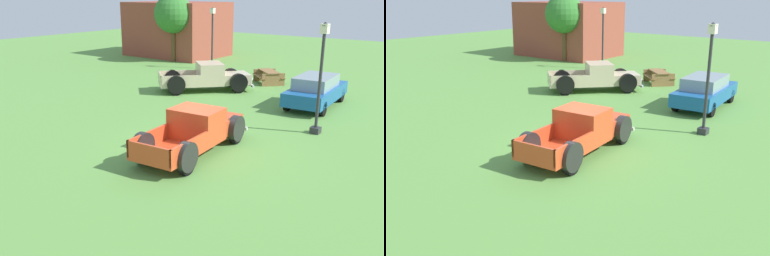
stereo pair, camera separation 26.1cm
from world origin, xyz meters
The scene contains 9 objects.
ground_plane centered at (0.00, 0.00, 0.00)m, with size 80.00×80.00×0.00m, color #5B9342.
pickup_truck_foreground centered at (0.28, -0.17, 0.73)m, with size 2.33×5.12×1.52m.
pickup_truck_behind_left centered at (-4.76, 7.86, 0.75)m, with size 4.85×4.98×1.57m.
sedan_distant_b centered at (1.25, 8.11, 0.80)m, with size 2.20×4.68×1.52m.
lamp_post_near centered at (-8.75, 13.71, 2.27)m, with size 0.36×0.36×4.33m.
lamp_post_far centered at (2.89, 4.13, 2.25)m, with size 0.36×0.36×4.29m.
picnic_table centered at (-3.10, 11.64, 0.49)m, with size 2.33×2.31×0.78m.
oak_tree_east centered at (-13.17, 14.74, 3.69)m, with size 3.01×3.01×5.22m.
brick_pavilion centered at (-15.24, 17.71, 2.26)m, with size 7.78×5.86×4.51m.
Camera 1 is at (8.66, -11.45, 5.31)m, focal length 39.70 mm.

